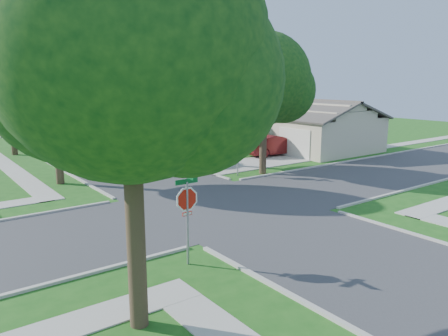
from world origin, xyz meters
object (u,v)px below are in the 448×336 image
tree_sw_corner (131,57)px  car_driveway (275,145)px  car_curb_west (9,123)px  tree_e_far (76,78)px  house_ne_near (295,129)px  tree_e_mid (124,74)px  car_curb_east (78,134)px  stop_sign_sw (187,203)px  stop_sign_ne (238,143)px  tree_w_near (53,73)px  tree_e_near (199,82)px  house_ne_far (186,116)px  tree_w_mid (8,70)px  tree_ne_corner (265,83)px

tree_sw_corner → car_driveway: size_ratio=1.97×
car_driveway → car_curb_west: size_ratio=1.06×
car_driveway → tree_sw_corner: bearing=137.7°
tree_e_far → house_ne_near: (11.24, -23.01, -4.46)m
tree_e_mid → car_curb_west: (-5.96, 20.55, -5.59)m
tree_e_mid → car_curb_east: bearing=122.6°
car_curb_east → car_curb_west: bearing=93.9°
stop_sign_sw → tree_sw_corner: tree_sw_corner is taller
stop_sign_ne → tree_w_near: size_ratio=0.33×
stop_sign_ne → tree_e_near: 5.62m
house_ne_far → house_ne_near: bearing=-90.0°
tree_e_near → car_curb_east: 17.54m
car_driveway → tree_w_near: bearing=97.0°
car_driveway → stop_sign_sw: bearing=137.7°
tree_w_mid → car_curb_east: bearing=35.3°
tree_w_mid → house_ne_far: (20.63, 7.99, -4.97)m
tree_e_near → tree_e_far: bearing=90.0°
stop_sign_ne → house_ne_far: bearing=65.1°
tree_ne_corner → house_ne_far: tree_ne_corner is taller
tree_sw_corner → car_curb_east: tree_sw_corner is taller
tree_ne_corner → car_curb_east: (-4.53, 21.38, -4.89)m
tree_ne_corner → car_driveway: bearing=41.2°
tree_e_near → house_ne_near: (11.24, 1.99, -4.13)m
car_curb_east → house_ne_near: bearing=-52.7°
tree_sw_corner → tree_ne_corner: size_ratio=1.10×
stop_sign_sw → house_ne_near: house_ne_near is taller
stop_sign_sw → tree_e_far: (9.45, 38.71, 3.95)m
tree_w_mid → tree_e_mid: bearing=-0.0°
stop_sign_sw → stop_sign_ne: same height
car_curb_east → tree_e_mid: bearing=-64.2°
stop_sign_sw → tree_w_mid: size_ratio=0.31×
stop_sign_sw → tree_ne_corner: (11.06, 8.91, 3.56)m
tree_e_near → tree_sw_corner: 20.12m
car_driveway → car_curb_west: car_driveway is taller
stop_sign_sw → car_curb_west: (3.50, 46.25, -1.37)m
tree_w_mid → stop_sign_ne: bearing=-60.2°
stop_sign_ne → tree_w_mid: 19.31m
tree_sw_corner → tree_e_near: bearing=52.7°
house_ne_near → tree_e_mid: bearing=138.3°
tree_e_far → stop_sign_ne: bearing=-90.1°
tree_e_near → tree_ne_corner: bearing=-71.5°
stop_sign_sw → tree_e_far: bearing=76.3°
car_curb_east → tree_e_near: bearing=-86.8°
stop_sign_ne → car_driveway: size_ratio=0.61×
stop_sign_sw → tree_w_near: 14.30m
tree_e_near → car_curb_east: (-2.92, 16.58, -4.94)m
tree_ne_corner → car_driveway: tree_ne_corner is taller
stop_sign_sw → house_ne_near: 25.98m
tree_w_near → car_driveway: (16.14, -0.31, -5.32)m
tree_w_near → car_curb_east: size_ratio=2.17×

